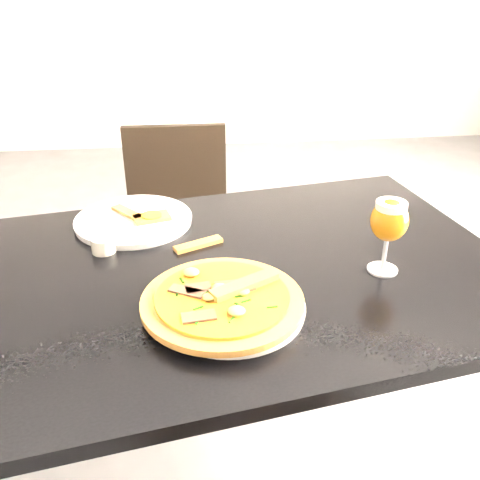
{
  "coord_description": "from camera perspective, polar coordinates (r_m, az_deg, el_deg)",
  "views": [
    {
      "loc": [
        -0.09,
        -1.19,
        1.34
      ],
      "look_at": [
        0.01,
        -0.23,
        0.83
      ],
      "focal_mm": 40.0,
      "sensor_mm": 36.0,
      "label": 1
    }
  ],
  "objects": [
    {
      "name": "ground",
      "position": [
        1.8,
        -1.26,
        -20.43
      ],
      "size": [
        6.0,
        6.0,
        0.0
      ],
      "primitive_type": "plane",
      "color": "#545557",
      "rests_on": "ground"
    },
    {
      "name": "dining_table",
      "position": [
        1.2,
        -0.61,
        -6.65
      ],
      "size": [
        1.32,
        0.99,
        0.75
      ],
      "rotation": [
        0.0,
        0.0,
        0.17
      ],
      "color": "black",
      "rests_on": "ground"
    },
    {
      "name": "chair_far",
      "position": [
        1.94,
        -6.56,
        0.58
      ],
      "size": [
        0.39,
        0.39,
        0.82
      ],
      "rotation": [
        0.0,
        0.0,
        -0.02
      ],
      "color": "black",
      "rests_on": "ground"
    },
    {
      "name": "plate_main",
      "position": [
        1.01,
        -1.0,
        -7.25
      ],
      "size": [
        0.32,
        0.32,
        0.01
      ],
      "primitive_type": "cylinder",
      "rotation": [
        0.0,
        0.0,
        -0.18
      ],
      "color": "silver",
      "rests_on": "dining_table"
    },
    {
      "name": "pizza",
      "position": [
        1.01,
        -1.83,
        -6.35
      ],
      "size": [
        0.31,
        0.31,
        0.03
      ],
      "rotation": [
        0.0,
        0.0,
        0.19
      ],
      "color": "#A25427",
      "rests_on": "plate_main"
    },
    {
      "name": "plate_second",
      "position": [
        1.37,
        -11.27,
        2.08
      ],
      "size": [
        0.35,
        0.35,
        0.02
      ],
      "primitive_type": "cylinder",
      "rotation": [
        0.0,
        0.0,
        -0.25
      ],
      "color": "silver",
      "rests_on": "dining_table"
    },
    {
      "name": "crust_scraps",
      "position": [
        1.36,
        -10.24,
        2.58
      ],
      "size": [
        0.16,
        0.12,
        0.01
      ],
      "rotation": [
        0.0,
        0.0,
        -0.44
      ],
      "color": "#A25427",
      "rests_on": "plate_second"
    },
    {
      "name": "loose_crust",
      "position": [
        1.24,
        -4.47,
        -0.46
      ],
      "size": [
        0.12,
        0.07,
        0.01
      ],
      "primitive_type": "cube",
      "rotation": [
        0.0,
        0.0,
        0.43
      ],
      "color": "#A25427",
      "rests_on": "dining_table"
    },
    {
      "name": "sauce_cup",
      "position": [
        1.24,
        -14.39,
        -0.41
      ],
      "size": [
        0.05,
        0.05,
        0.04
      ],
      "color": "beige",
      "rests_on": "dining_table"
    },
    {
      "name": "beer_glass",
      "position": [
        1.13,
        15.65,
        1.97
      ],
      "size": [
        0.08,
        0.08,
        0.16
      ],
      "color": "#B0B5B9",
      "rests_on": "dining_table"
    }
  ]
}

